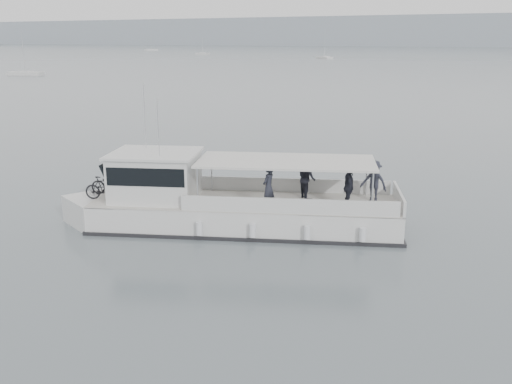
% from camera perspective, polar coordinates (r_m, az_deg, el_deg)
% --- Properties ---
extents(ground, '(1400.00, 1400.00, 0.00)m').
position_cam_1_polar(ground, '(26.02, -4.71, -2.00)').
color(ground, '#535D61').
rests_on(ground, ground).
extents(tour_boat, '(13.98, 7.74, 5.99)m').
position_cam_1_polar(tour_boat, '(23.72, -4.07, -1.21)').
color(tour_boat, silver).
rests_on(tour_boat, ground).
extents(moored_fleet, '(429.37, 306.86, 10.74)m').
position_cam_1_polar(moored_fleet, '(222.20, 19.43, 12.43)').
color(moored_fleet, silver).
rests_on(moored_fleet, ground).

